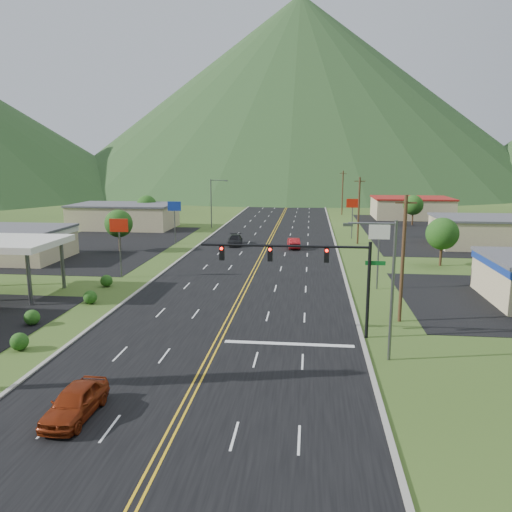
# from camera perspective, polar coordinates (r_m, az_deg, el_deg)

# --- Properties ---
(ground) EXTENTS (500.00, 500.00, 0.00)m
(ground) POSITION_cam_1_polar(r_m,az_deg,el_deg) (25.23, -9.65, -19.30)
(ground) COLOR #2C4217
(ground) RESTS_ON ground
(road) EXTENTS (20.00, 460.00, 0.04)m
(road) POSITION_cam_1_polar(r_m,az_deg,el_deg) (25.23, -9.65, -19.30)
(road) COLOR black
(road) RESTS_ON ground
(curb_east) EXTENTS (0.30, 460.00, 0.14)m
(curb_east) POSITION_cam_1_polar(r_m,az_deg,el_deg) (24.73, 15.24, -20.23)
(curb_east) COLOR gray
(curb_east) RESTS_ON ground
(traffic_signal) EXTENTS (13.10, 0.43, 7.00)m
(traffic_signal) POSITION_cam_1_polar(r_m,az_deg,el_deg) (35.64, 6.41, -0.92)
(traffic_signal) COLOR black
(traffic_signal) RESTS_ON ground
(streetlight_east) EXTENTS (3.28, 0.25, 9.00)m
(streetlight_east) POSITION_cam_1_polar(r_m,az_deg,el_deg) (32.15, 14.82, -2.81)
(streetlight_east) COLOR #59595E
(streetlight_east) RESTS_ON ground
(streetlight_west) EXTENTS (3.28, 0.25, 9.00)m
(streetlight_west) POSITION_cam_1_polar(r_m,az_deg,el_deg) (92.94, -4.96, 6.39)
(streetlight_west) COLOR #59595E
(streetlight_west) RESTS_ON ground
(gas_canopy) EXTENTS (10.00, 8.00, 5.30)m
(gas_canopy) POSITION_cam_1_polar(r_m,az_deg,el_deg) (51.96, -26.85, 1.21)
(gas_canopy) COLOR white
(gas_canopy) RESTS_ON ground
(building_west_mid) EXTENTS (14.40, 10.40, 4.10)m
(building_west_mid) POSITION_cam_1_polar(r_m,az_deg,el_deg) (71.00, -26.50, 1.46)
(building_west_mid) COLOR #C7B78A
(building_west_mid) RESTS_ON ground
(building_west_far) EXTENTS (18.40, 11.40, 4.50)m
(building_west_far) POSITION_cam_1_polar(r_m,az_deg,el_deg) (95.83, -14.81, 4.45)
(building_west_far) COLOR #C7B78A
(building_west_far) RESTS_ON ground
(building_east_mid) EXTENTS (14.40, 11.40, 4.30)m
(building_east_mid) POSITION_cam_1_polar(r_m,az_deg,el_deg) (80.80, 24.76, 2.56)
(building_east_mid) COLOR #C7B78A
(building_east_mid) RESTS_ON ground
(building_east_far) EXTENTS (16.40, 12.40, 4.50)m
(building_east_far) POSITION_cam_1_polar(r_m,az_deg,el_deg) (113.46, 17.32, 5.29)
(building_east_far) COLOR #C7B78A
(building_east_far) RESTS_ON ground
(pole_sign_west_a) EXTENTS (2.00, 0.18, 6.40)m
(pole_sign_west_a) POSITION_cam_1_polar(r_m,az_deg,el_deg) (55.30, -15.37, 2.73)
(pole_sign_west_a) COLOR #59595E
(pole_sign_west_a) RESTS_ON ground
(pole_sign_west_b) EXTENTS (2.00, 0.18, 6.40)m
(pole_sign_west_b) POSITION_cam_1_polar(r_m,az_deg,el_deg) (76.03, -9.31, 5.16)
(pole_sign_west_b) COLOR #59595E
(pole_sign_west_b) RESTS_ON ground
(pole_sign_east_a) EXTENTS (2.00, 0.18, 6.40)m
(pole_sign_east_a) POSITION_cam_1_polar(r_m,az_deg,el_deg) (49.92, 13.89, 1.94)
(pole_sign_east_a) COLOR #59595E
(pole_sign_east_a) RESTS_ON ground
(pole_sign_east_b) EXTENTS (2.00, 0.18, 6.40)m
(pole_sign_east_b) POSITION_cam_1_polar(r_m,az_deg,el_deg) (81.51, 10.98, 5.49)
(pole_sign_east_b) COLOR #59595E
(pole_sign_east_b) RESTS_ON ground
(tree_west_a) EXTENTS (3.84, 3.84, 5.82)m
(tree_west_a) POSITION_cam_1_polar(r_m,az_deg,el_deg) (71.47, -15.43, 3.60)
(tree_west_a) COLOR #382314
(tree_west_a) RESTS_ON ground
(tree_west_b) EXTENTS (3.84, 3.84, 5.82)m
(tree_west_b) POSITION_cam_1_polar(r_m,az_deg,el_deg) (98.40, -12.39, 5.68)
(tree_west_b) COLOR #382314
(tree_west_b) RESTS_ON ground
(tree_east_a) EXTENTS (3.84, 3.84, 5.82)m
(tree_east_a) POSITION_cam_1_polar(r_m,az_deg,el_deg) (63.48, 20.52, 2.39)
(tree_east_a) COLOR #382314
(tree_east_a) RESTS_ON ground
(tree_east_b) EXTENTS (3.84, 3.84, 5.82)m
(tree_east_b) POSITION_cam_1_polar(r_m,az_deg,el_deg) (101.20, 17.53, 5.57)
(tree_east_b) COLOR #382314
(tree_east_b) RESTS_ON ground
(utility_pole_a) EXTENTS (1.60, 0.28, 10.00)m
(utility_pole_a) POSITION_cam_1_polar(r_m,az_deg,el_deg) (40.25, 16.43, -0.22)
(utility_pole_a) COLOR #382314
(utility_pole_a) RESTS_ON ground
(utility_pole_b) EXTENTS (1.60, 0.28, 10.00)m
(utility_pole_b) POSITION_cam_1_polar(r_m,az_deg,el_deg) (76.59, 11.66, 5.17)
(utility_pole_b) COLOR #382314
(utility_pole_b) RESTS_ON ground
(utility_pole_c) EXTENTS (1.60, 0.28, 10.00)m
(utility_pole_c) POSITION_cam_1_polar(r_m,az_deg,el_deg) (116.34, 9.86, 7.18)
(utility_pole_c) COLOR #382314
(utility_pole_c) RESTS_ON ground
(utility_pole_d) EXTENTS (1.60, 0.28, 10.00)m
(utility_pole_d) POSITION_cam_1_polar(r_m,az_deg,el_deg) (156.22, 8.97, 8.16)
(utility_pole_d) COLOR #382314
(utility_pole_d) RESTS_ON ground
(mountain_n) EXTENTS (220.00, 220.00, 85.00)m
(mountain_n) POSITION_cam_1_polar(r_m,az_deg,el_deg) (242.79, 4.96, 18.08)
(mountain_n) COLOR #1E3819
(mountain_n) RESTS_ON ground
(car_red_near) EXTENTS (1.98, 4.74, 1.60)m
(car_red_near) POSITION_cam_1_polar(r_m,az_deg,el_deg) (27.28, -19.96, -15.48)
(car_red_near) COLOR maroon
(car_red_near) RESTS_ON ground
(car_dark_mid) EXTENTS (2.63, 5.30, 1.48)m
(car_dark_mid) POSITION_cam_1_polar(r_m,az_deg,el_deg) (74.28, -2.38, 1.80)
(car_dark_mid) COLOR black
(car_dark_mid) RESTS_ON ground
(car_red_far) EXTENTS (2.09, 4.71, 1.50)m
(car_red_far) POSITION_cam_1_polar(r_m,az_deg,el_deg) (71.84, 4.32, 1.47)
(car_red_far) COLOR maroon
(car_red_far) RESTS_ON ground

